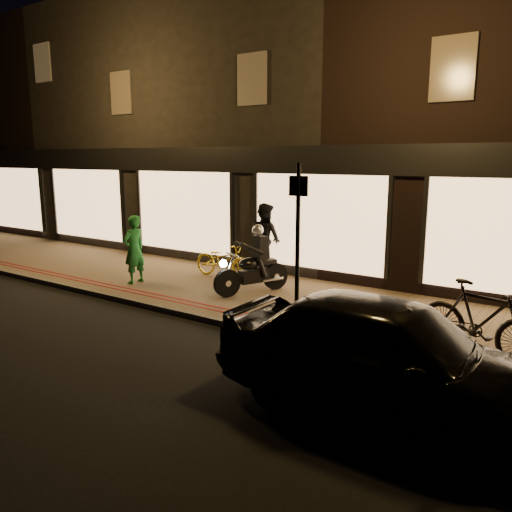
{
  "coord_description": "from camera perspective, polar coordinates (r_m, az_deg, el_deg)",
  "views": [
    {
      "loc": [
        5.69,
        -7.22,
        3.2
      ],
      "look_at": [
        -0.27,
        1.59,
        1.1
      ],
      "focal_mm": 35.0,
      "sensor_mm": 36.0,
      "label": 1
    }
  ],
  "objects": [
    {
      "name": "kerb_stone",
      "position": [
        9.75,
        -3.77,
        -7.64
      ],
      "size": [
        50.0,
        0.14,
        0.12
      ],
      "primitive_type": "cube",
      "color": "#59544C",
      "rests_on": "ground"
    },
    {
      "name": "building_row",
      "position": [
        17.22,
        15.2,
        14.28
      ],
      "size": [
        48.0,
        10.11,
        8.5
      ],
      "color": "black",
      "rests_on": "ground"
    },
    {
      "name": "bicycle_gold",
      "position": [
        13.02,
        -3.73,
        -0.47
      ],
      "size": [
        1.76,
        0.65,
        0.92
      ],
      "primitive_type": "imported",
      "rotation": [
        0.0,
        0.0,
        1.6
      ],
      "color": "yellow",
      "rests_on": "sidewalk"
    },
    {
      "name": "motorcycle",
      "position": [
        11.47,
        -0.3,
        -1.25
      ],
      "size": [
        0.95,
        1.82,
        1.59
      ],
      "rotation": [
        0.0,
        0.0,
        -0.43
      ],
      "color": "black",
      "rests_on": "sidewalk"
    },
    {
      "name": "bicycle_dark",
      "position": [
        8.53,
        24.3,
        -6.74
      ],
      "size": [
        2.09,
        1.03,
        1.21
      ],
      "primitive_type": "imported",
      "rotation": [
        0.0,
        0.0,
        1.33
      ],
      "color": "black",
      "rests_on": "sidewalk"
    },
    {
      "name": "person_dark",
      "position": [
        13.13,
        1.03,
        1.89
      ],
      "size": [
        1.12,
        0.98,
        1.93
      ],
      "primitive_type": "imported",
      "rotation": [
        0.0,
        0.0,
        2.83
      ],
      "color": "black",
      "rests_on": "sidewalk"
    },
    {
      "name": "sign_post",
      "position": [
        8.86,
        4.78,
        2.01
      ],
      "size": [
        0.35,
        0.09,
        3.0
      ],
      "rotation": [
        0.0,
        0.0,
        0.1
      ],
      "color": "black",
      "rests_on": "sidewalk"
    },
    {
      "name": "person_green",
      "position": [
        12.71,
        -13.76,
        0.73
      ],
      "size": [
        0.42,
        0.63,
        1.7
      ],
      "primitive_type": "imported",
      "rotation": [
        0.0,
        0.0,
        -1.6
      ],
      "color": "#217B36",
      "rests_on": "sidewalk"
    },
    {
      "name": "parked_car",
      "position": [
        6.6,
        14.88,
        -10.87
      ],
      "size": [
        4.53,
        1.89,
        1.53
      ],
      "primitive_type": "imported",
      "rotation": [
        0.0,
        0.0,
        1.55
      ],
      "color": "black",
      "rests_on": "ground"
    },
    {
      "name": "red_kerb_lines",
      "position": [
        10.11,
        -2.02,
        -6.56
      ],
      "size": [
        50.0,
        0.26,
        0.01
      ],
      "color": "maroon",
      "rests_on": "sidewalk"
    },
    {
      "name": "sidewalk",
      "position": [
        11.28,
        2.33,
        -5.0
      ],
      "size": [
        50.0,
        4.0,
        0.12
      ],
      "primitive_type": "cube",
      "color": "brown",
      "rests_on": "ground"
    },
    {
      "name": "ground",
      "position": [
        9.74,
        -3.94,
        -8.05
      ],
      "size": [
        90.0,
        90.0,
        0.0
      ],
      "primitive_type": "plane",
      "color": "black",
      "rests_on": "ground"
    }
  ]
}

